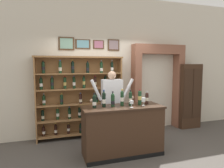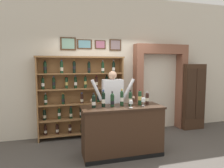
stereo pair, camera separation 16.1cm
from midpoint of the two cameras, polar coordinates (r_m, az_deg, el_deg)
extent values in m
cube|color=#47423D|center=(4.30, 1.56, -19.62)|extent=(14.00, 14.00, 0.02)
cube|color=beige|center=(5.30, -3.62, 5.32)|extent=(12.00, 0.16, 3.60)
cube|color=#422B19|center=(5.09, -13.86, 11.21)|extent=(0.38, 0.02, 0.31)
cube|color=slate|center=(5.07, -13.85, 11.22)|extent=(0.30, 0.01, 0.25)
cube|color=#422B19|center=(5.13, -9.27, 11.25)|extent=(0.38, 0.02, 0.24)
cube|color=slate|center=(5.12, -9.24, 11.26)|extent=(0.30, 0.01, 0.19)
cube|color=#422B19|center=(5.21, -4.78, 11.22)|extent=(0.28, 0.02, 0.22)
cube|color=#97526B|center=(5.19, -4.75, 11.23)|extent=(0.22, 0.01, 0.18)
cube|color=#422B19|center=(5.31, -0.45, 11.13)|extent=(0.31, 0.02, 0.29)
cube|color=#725E60|center=(5.30, -0.40, 11.14)|extent=(0.25, 0.01, 0.23)
cube|color=olive|center=(4.97, -21.93, -4.21)|extent=(0.03, 0.30, 2.02)
cube|color=olive|center=(5.23, 1.31, -3.34)|extent=(0.03, 0.30, 2.02)
cube|color=olive|center=(5.14, -10.22, -3.59)|extent=(2.10, 0.02, 2.02)
cube|color=olive|center=(5.22, -9.83, -13.68)|extent=(2.04, 0.28, 0.02)
cylinder|color=black|center=(5.18, -19.88, -12.83)|extent=(0.07, 0.07, 0.19)
sphere|color=black|center=(5.15, -19.92, -11.75)|extent=(0.07, 0.07, 0.07)
cylinder|color=black|center=(5.14, -19.93, -11.41)|extent=(0.03, 0.03, 0.07)
cylinder|color=black|center=(5.13, -19.94, -11.13)|extent=(0.03, 0.03, 0.03)
cylinder|color=silver|center=(5.18, -19.88, -12.95)|extent=(0.07, 0.07, 0.06)
cylinder|color=black|center=(5.18, -16.72, -12.65)|extent=(0.07, 0.07, 0.21)
sphere|color=black|center=(5.15, -16.76, -11.49)|extent=(0.07, 0.07, 0.07)
cylinder|color=black|center=(5.14, -16.77, -11.11)|extent=(0.03, 0.03, 0.08)
cylinder|color=#B79338|center=(5.13, -16.78, -10.78)|extent=(0.03, 0.03, 0.03)
cylinder|color=silver|center=(5.19, -16.72, -12.85)|extent=(0.07, 0.07, 0.07)
cylinder|color=black|center=(5.18, -13.26, -12.65)|extent=(0.07, 0.07, 0.19)
sphere|color=black|center=(5.15, -13.29, -11.56)|extent=(0.07, 0.07, 0.07)
cylinder|color=black|center=(5.14, -13.30, -11.26)|extent=(0.03, 0.03, 0.07)
cylinder|color=#B79338|center=(5.13, -13.30, -11.00)|extent=(0.04, 0.04, 0.03)
cylinder|color=silver|center=(5.18, -13.26, -12.56)|extent=(0.07, 0.07, 0.06)
cylinder|color=black|center=(5.16, -9.89, -12.66)|extent=(0.07, 0.07, 0.19)
sphere|color=black|center=(5.13, -9.91, -11.59)|extent=(0.07, 0.07, 0.07)
cylinder|color=black|center=(5.12, -9.92, -11.33)|extent=(0.03, 0.03, 0.06)
cylinder|color=black|center=(5.12, -9.92, -11.11)|extent=(0.04, 0.04, 0.03)
cylinder|color=black|center=(5.16, -9.89, -12.60)|extent=(0.07, 0.07, 0.06)
cylinder|color=#19381E|center=(5.22, -6.71, -12.40)|extent=(0.07, 0.07, 0.19)
sphere|color=#19381E|center=(5.19, -6.72, -11.35)|extent=(0.07, 0.07, 0.07)
cylinder|color=#19381E|center=(5.18, -6.73, -10.98)|extent=(0.03, 0.03, 0.08)
cylinder|color=navy|center=(5.17, -6.73, -10.65)|extent=(0.03, 0.03, 0.03)
cylinder|color=silver|center=(5.23, -6.71, -12.67)|extent=(0.07, 0.07, 0.06)
cylinder|color=black|center=(5.27, -3.31, -12.19)|extent=(0.07, 0.07, 0.19)
sphere|color=black|center=(5.24, -3.32, -11.11)|extent=(0.07, 0.07, 0.07)
cylinder|color=black|center=(5.23, -3.32, -10.87)|extent=(0.03, 0.03, 0.06)
cylinder|color=navy|center=(5.23, -3.32, -10.66)|extent=(0.04, 0.04, 0.03)
cylinder|color=tan|center=(5.27, -3.31, -12.31)|extent=(0.07, 0.07, 0.06)
cylinder|color=black|center=(5.40, -0.33, -11.71)|extent=(0.07, 0.07, 0.19)
sphere|color=black|center=(5.37, -0.33, -10.66)|extent=(0.07, 0.07, 0.07)
cylinder|color=black|center=(5.37, -0.33, -10.33)|extent=(0.03, 0.03, 0.08)
cylinder|color=maroon|center=(5.36, -0.33, -10.03)|extent=(0.04, 0.04, 0.03)
cylinder|color=silver|center=(5.41, -0.33, -11.92)|extent=(0.07, 0.07, 0.06)
cube|color=olive|center=(5.11, -9.90, -9.72)|extent=(2.04, 0.28, 0.03)
cylinder|color=black|center=(5.08, -20.11, -8.66)|extent=(0.07, 0.07, 0.22)
sphere|color=black|center=(5.05, -20.16, -7.37)|extent=(0.07, 0.07, 0.07)
cylinder|color=black|center=(5.04, -20.17, -7.06)|extent=(0.03, 0.03, 0.07)
cylinder|color=#B79338|center=(5.04, -20.18, -6.78)|extent=(0.03, 0.03, 0.03)
cylinder|color=beige|center=(5.08, -20.10, -8.94)|extent=(0.08, 0.08, 0.07)
cylinder|color=#19381E|center=(5.07, -16.20, -8.52)|extent=(0.07, 0.07, 0.22)
sphere|color=#19381E|center=(5.05, -16.24, -7.21)|extent=(0.07, 0.07, 0.07)
cylinder|color=#19381E|center=(5.04, -16.25, -6.91)|extent=(0.03, 0.03, 0.07)
cylinder|color=#B79338|center=(5.04, -16.25, -6.65)|extent=(0.04, 0.04, 0.03)
cylinder|color=silver|center=(5.07, -16.20, -8.46)|extent=(0.08, 0.08, 0.07)
cylinder|color=black|center=(5.06, -13.00, -8.43)|extent=(0.07, 0.07, 0.23)
sphere|color=black|center=(5.04, -13.03, -7.09)|extent=(0.07, 0.07, 0.07)
cylinder|color=black|center=(5.03, -13.03, -6.77)|extent=(0.03, 0.03, 0.07)
cylinder|color=navy|center=(5.03, -13.04, -6.50)|extent=(0.03, 0.03, 0.03)
cylinder|color=beige|center=(5.07, -12.99, -8.73)|extent=(0.08, 0.08, 0.07)
cylinder|color=black|center=(5.11, -10.17, -8.26)|extent=(0.07, 0.07, 0.23)
sphere|color=black|center=(5.08, -10.20, -6.95)|extent=(0.07, 0.07, 0.07)
cylinder|color=black|center=(5.08, -10.20, -6.67)|extent=(0.03, 0.03, 0.06)
cylinder|color=#B79338|center=(5.07, -10.21, -6.43)|extent=(0.03, 0.03, 0.03)
cylinder|color=silver|center=(5.11, -10.17, -8.38)|extent=(0.08, 0.08, 0.07)
cylinder|color=black|center=(5.10, -6.33, -8.25)|extent=(0.07, 0.07, 0.22)
sphere|color=black|center=(5.08, -6.34, -6.96)|extent=(0.07, 0.07, 0.07)
cylinder|color=black|center=(5.07, -6.35, -6.71)|extent=(0.03, 0.03, 0.06)
cylinder|color=maroon|center=(5.07, -6.35, -6.50)|extent=(0.04, 0.04, 0.03)
cylinder|color=silver|center=(5.11, -6.33, -8.56)|extent=(0.08, 0.08, 0.07)
cylinder|color=black|center=(5.19, -3.95, -7.92)|extent=(0.07, 0.07, 0.24)
sphere|color=black|center=(5.16, -3.96, -6.58)|extent=(0.07, 0.07, 0.07)
cylinder|color=black|center=(5.15, -3.97, -6.20)|extent=(0.03, 0.03, 0.08)
cylinder|color=maroon|center=(5.15, -3.97, -5.85)|extent=(0.04, 0.04, 0.03)
cylinder|color=black|center=(5.20, -3.95, -8.22)|extent=(0.08, 0.08, 0.08)
cylinder|color=black|center=(5.27, -0.31, -7.78)|extent=(0.07, 0.07, 0.22)
sphere|color=black|center=(5.24, -0.31, -6.52)|extent=(0.07, 0.07, 0.07)
cylinder|color=black|center=(5.24, -0.31, -6.23)|extent=(0.03, 0.03, 0.07)
cylinder|color=black|center=(5.23, -0.31, -5.98)|extent=(0.04, 0.04, 0.03)
cylinder|color=black|center=(5.27, -0.31, -8.11)|extent=(0.08, 0.08, 0.07)
cube|color=olive|center=(5.03, -9.98, -5.60)|extent=(2.04, 0.28, 0.02)
cylinder|color=#19381E|center=(5.01, -19.83, -4.59)|extent=(0.07, 0.07, 0.20)
sphere|color=#19381E|center=(4.99, -19.87, -3.41)|extent=(0.07, 0.07, 0.07)
cylinder|color=#19381E|center=(4.98, -19.88, -3.01)|extent=(0.03, 0.03, 0.08)
cylinder|color=#99999E|center=(4.98, -19.89, -2.66)|extent=(0.03, 0.03, 0.03)
cylinder|color=silver|center=(5.01, -19.82, -4.79)|extent=(0.07, 0.07, 0.06)
cylinder|color=black|center=(4.95, -15.16, -4.55)|extent=(0.07, 0.07, 0.20)
sphere|color=black|center=(4.93, -15.19, -3.33)|extent=(0.07, 0.07, 0.07)
cylinder|color=black|center=(4.93, -15.20, -2.99)|extent=(0.03, 0.03, 0.07)
cylinder|color=#B79338|center=(4.93, -15.21, -2.68)|extent=(0.04, 0.04, 0.03)
cylinder|color=black|center=(4.95, -15.16, -4.61)|extent=(0.07, 0.07, 0.06)
cylinder|color=black|center=(4.97, -9.93, -4.39)|extent=(0.07, 0.07, 0.20)
sphere|color=black|center=(4.95, -9.96, -3.16)|extent=(0.07, 0.07, 0.07)
cylinder|color=black|center=(4.95, -9.96, -2.87)|extent=(0.03, 0.03, 0.06)
cylinder|color=navy|center=(4.95, -9.96, -2.61)|extent=(0.04, 0.04, 0.03)
cylinder|color=beige|center=(4.98, -9.93, -4.71)|extent=(0.07, 0.07, 0.06)
cylinder|color=#19381E|center=(5.09, -5.29, -4.10)|extent=(0.07, 0.07, 0.20)
sphere|color=#19381E|center=(5.07, -5.30, -2.90)|extent=(0.07, 0.07, 0.07)
cylinder|color=#19381E|center=(5.06, -5.30, -2.52)|extent=(0.03, 0.03, 0.08)
cylinder|color=#99999E|center=(5.06, -5.31, -2.19)|extent=(0.04, 0.04, 0.03)
cylinder|color=black|center=(5.09, -5.29, -4.10)|extent=(0.07, 0.07, 0.06)
cylinder|color=black|center=(5.15, -0.92, -3.88)|extent=(0.07, 0.07, 0.22)
sphere|color=black|center=(5.13, -0.92, -2.63)|extent=(0.07, 0.07, 0.07)
cylinder|color=black|center=(5.13, -0.92, -2.37)|extent=(0.03, 0.03, 0.06)
cylinder|color=#99999E|center=(5.13, -0.92, -2.16)|extent=(0.03, 0.03, 0.03)
cylinder|color=tan|center=(5.15, -0.92, -3.84)|extent=(0.07, 0.07, 0.07)
cube|color=olive|center=(4.97, -10.05, -1.35)|extent=(2.04, 0.28, 0.02)
cylinder|color=black|center=(4.93, -20.57, -0.18)|extent=(0.07, 0.07, 0.23)
sphere|color=black|center=(4.92, -20.62, 1.23)|extent=(0.07, 0.07, 0.07)
cylinder|color=black|center=(4.92, -20.63, 1.58)|extent=(0.03, 0.03, 0.07)
cylinder|color=black|center=(4.92, -20.64, 1.88)|extent=(0.03, 0.03, 0.03)
cylinder|color=silver|center=(4.93, -20.56, -0.25)|extent=(0.07, 0.07, 0.07)
cylinder|color=black|center=(4.94, -17.68, -0.06)|extent=(0.07, 0.07, 0.24)
sphere|color=black|center=(4.93, -17.72, 1.38)|extent=(0.07, 0.07, 0.07)
cylinder|color=black|center=(4.92, -17.73, 1.70)|extent=(0.03, 0.03, 0.07)
cylinder|color=navy|center=(4.92, -17.74, 1.99)|extent=(0.04, 0.04, 0.03)
cylinder|color=black|center=(4.94, -17.68, 0.02)|extent=(0.07, 0.07, 0.08)
cylinder|color=#19381E|center=(4.95, -14.25, 0.09)|extent=(0.07, 0.07, 0.24)
sphere|color=#19381E|center=(4.94, -14.29, 1.56)|extent=(0.07, 0.07, 0.07)
cylinder|color=#19381E|center=(4.94, -14.30, 1.85)|extent=(0.03, 0.03, 0.06)
cylinder|color=maroon|center=(4.94, -14.30, 2.09)|extent=(0.03, 0.03, 0.03)
cylinder|color=tan|center=(4.95, -14.25, 0.05)|extent=(0.07, 0.07, 0.08)
cylinder|color=black|center=(4.96, -11.73, 0.17)|extent=(0.07, 0.07, 0.24)
sphere|color=black|center=(4.95, -11.76, 1.64)|extent=(0.07, 0.07, 0.07)
cylinder|color=black|center=(4.95, -11.77, 1.94)|extent=(0.03, 0.03, 0.06)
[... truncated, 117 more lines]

